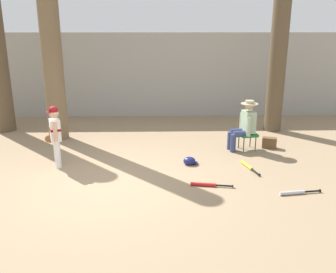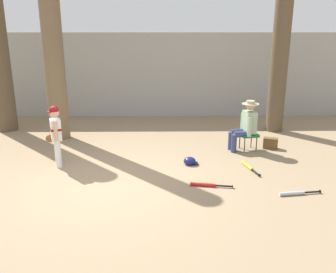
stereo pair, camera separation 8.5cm
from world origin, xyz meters
name	(u,v)px [view 1 (the left image)]	position (x,y,z in m)	size (l,w,h in m)	color
ground_plane	(107,185)	(0.00, 0.00, 0.00)	(60.00, 60.00, 0.00)	#937A5B
concrete_back_wall	(128,75)	(0.00, 5.63, 1.34)	(18.00, 0.36, 2.68)	#9E9E99
tree_near_player	(51,46)	(-1.67, 3.03, 2.39)	(0.75, 0.75, 5.51)	brown
tree_behind_spectator	(279,46)	(4.24, 3.68, 2.35)	(0.63, 0.63, 5.30)	brown
young_ballplayer	(55,132)	(-1.17, 0.99, 0.74)	(0.45, 0.56, 1.31)	white
folding_stool	(248,135)	(3.11, 1.97, 0.36)	(0.47, 0.47, 0.41)	#196B2D
seated_spectator	(244,124)	(3.01, 1.96, 0.64)	(0.68, 0.54, 1.20)	navy
handbag_beside_stool	(269,143)	(3.69, 2.07, 0.13)	(0.34, 0.18, 0.26)	brown
bat_red_barrel	(207,185)	(1.86, -0.13, 0.03)	(0.79, 0.19, 0.07)	red
bat_aluminum_silver	(295,193)	(3.39, -0.51, 0.03)	(0.78, 0.17, 0.07)	#B7BCC6
bat_yellow_trainer	(248,166)	(2.86, 0.78, 0.03)	(0.24, 0.78, 0.07)	yellow
batting_helmet_navy	(190,161)	(1.64, 1.01, 0.08)	(0.31, 0.24, 0.18)	navy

